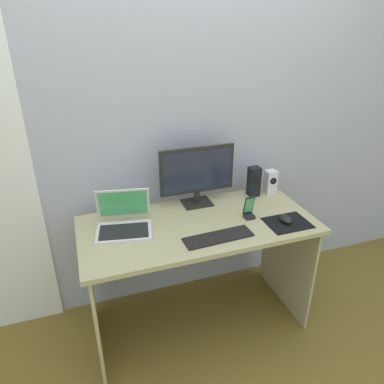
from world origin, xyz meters
TOP-DOWN VIEW (x-y plane):
  - ground_plane at (0.00, 0.00)m, footprint 8.00×8.00m
  - wall_back at (0.00, 0.41)m, footprint 6.00×0.04m
  - desk at (0.00, 0.00)m, footprint 1.36×0.63m
  - monitor at (0.07, 0.23)m, footprint 0.47×0.14m
  - speaker_right at (0.60, 0.23)m, footprint 0.07×0.07m
  - speaker_near_monitor at (0.47, 0.23)m, footprint 0.07×0.07m
  - laptop at (-0.42, 0.08)m, footprint 0.35×0.32m
  - keyboard_external at (0.05, -0.18)m, footprint 0.39×0.13m
  - mousepad at (0.49, -0.17)m, footprint 0.25×0.20m
  - mouse at (0.48, -0.15)m, footprint 0.06×0.10m
  - phone_in_dock at (0.31, -0.04)m, footprint 0.06×0.06m

SIDE VIEW (x-z plane):
  - ground_plane at x=0.00m, z-range 0.00..0.00m
  - desk at x=0.00m, z-range 0.22..0.97m
  - mousepad at x=0.49m, z-range 0.75..0.76m
  - keyboard_external at x=0.05m, z-range 0.75..0.76m
  - mouse at x=0.48m, z-range 0.76..0.79m
  - laptop at x=-0.42m, z-range 0.69..0.91m
  - phone_in_dock at x=0.31m, z-range 0.73..0.87m
  - speaker_right at x=0.60m, z-range 0.76..0.91m
  - speaker_near_monitor at x=0.47m, z-range 0.76..0.95m
  - monitor at x=0.07m, z-range 0.77..1.15m
  - wall_back at x=0.00m, z-range 0.00..2.50m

